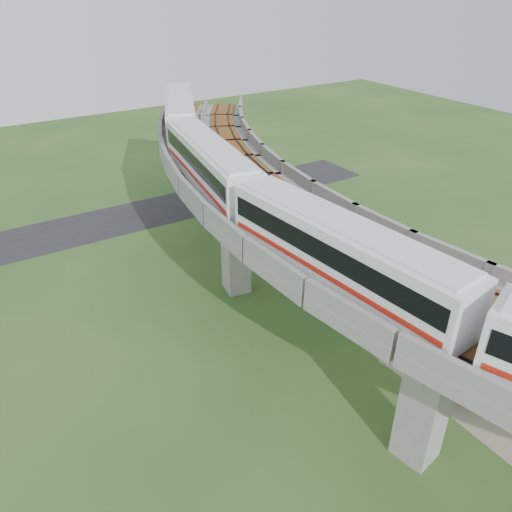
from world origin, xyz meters
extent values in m
plane|color=#274E1F|center=(0.00, 0.00, 0.00)|extent=(160.00, 160.00, 0.00)
cube|color=gray|center=(14.00, -2.00, 0.02)|extent=(18.00, 26.00, 0.04)
cube|color=#232326|center=(0.00, 30.00, 0.01)|extent=(60.00, 8.00, 0.03)
cube|color=#99968E|center=(9.12, 31.80, 4.20)|extent=(2.86, 2.93, 8.40)
cube|color=#99968E|center=(9.12, 31.80, 9.00)|extent=(7.21, 5.74, 1.20)
cube|color=#99968E|center=(0.91, 10.42, 4.20)|extent=(2.35, 2.51, 8.40)
cube|color=#99968E|center=(0.91, 10.42, 9.00)|extent=(7.31, 3.58, 1.20)
cube|color=#99968E|center=(0.91, -10.42, 4.20)|extent=(2.35, 2.51, 8.40)
cube|color=#99968E|center=(0.91, -10.42, 9.00)|extent=(7.31, 3.58, 1.20)
cube|color=gray|center=(6.19, 26.54, 10.00)|extent=(16.42, 20.91, 0.80)
cube|color=gray|center=(2.33, 28.44, 10.90)|extent=(8.66, 17.08, 1.00)
cube|color=gray|center=(10.04, 24.64, 10.90)|extent=(8.66, 17.08, 1.00)
cube|color=brown|center=(4.21, 27.51, 10.46)|extent=(10.68, 18.08, 0.12)
cube|color=black|center=(4.21, 27.51, 10.58)|extent=(9.69, 17.59, 0.12)
cube|color=brown|center=(8.16, 25.56, 10.46)|extent=(10.68, 18.08, 0.12)
cube|color=black|center=(8.16, 25.56, 10.58)|extent=(9.69, 17.59, 0.12)
cube|color=gray|center=(0.70, 9.13, 10.00)|extent=(11.77, 20.03, 0.80)
cube|color=gray|center=(-3.55, 9.78, 10.90)|extent=(3.22, 18.71, 1.00)
cube|color=gray|center=(4.95, 8.47, 10.90)|extent=(3.22, 18.71, 1.00)
cube|color=brown|center=(-1.48, 9.46, 10.46)|extent=(5.44, 19.05, 0.12)
cube|color=black|center=(-1.48, 9.46, 10.58)|extent=(4.35, 18.88, 0.12)
cube|color=brown|center=(2.87, 8.79, 10.46)|extent=(5.44, 19.05, 0.12)
cube|color=black|center=(2.87, 8.79, 10.58)|extent=(4.35, 18.88, 0.12)
cube|color=gray|center=(0.70, -9.13, 10.00)|extent=(11.77, 20.03, 0.80)
cube|color=gray|center=(-3.55, -9.78, 10.90)|extent=(3.22, 18.71, 1.00)
cube|color=gray|center=(4.95, -8.47, 10.90)|extent=(3.22, 18.71, 1.00)
cube|color=brown|center=(-1.48, -9.46, 10.46)|extent=(5.44, 19.05, 0.12)
cube|color=black|center=(-1.48, -9.46, 10.58)|extent=(4.35, 18.88, 0.12)
cube|color=brown|center=(2.87, -8.79, 10.46)|extent=(5.44, 19.05, 0.12)
cube|color=black|center=(2.87, -8.79, 10.58)|extent=(4.35, 18.88, 0.12)
cube|color=silver|center=(-1.95, -5.61, 12.24)|extent=(4.04, 15.18, 3.20)
cube|color=silver|center=(-1.95, -5.61, 13.94)|extent=(3.44, 14.39, 0.22)
cube|color=black|center=(-1.95, -5.61, 12.69)|extent=(4.05, 14.59, 1.15)
cube|color=#AB1E11|center=(-1.95, -5.61, 11.49)|extent=(4.05, 14.59, 0.30)
cube|color=black|center=(-1.95, -5.61, 10.78)|extent=(3.04, 12.87, 0.28)
cube|color=silver|center=(-1.40, 9.94, 12.24)|extent=(5.06, 15.24, 3.20)
cube|color=silver|center=(-1.40, 9.94, 13.94)|extent=(4.41, 14.41, 0.22)
cube|color=black|center=(-1.40, 9.94, 12.69)|extent=(5.03, 14.66, 1.15)
cube|color=#AB1E11|center=(-1.40, 9.94, 11.49)|extent=(5.03, 14.66, 0.30)
cube|color=black|center=(-1.40, 9.94, 10.78)|extent=(3.91, 12.89, 0.28)
cube|color=silver|center=(2.99, 24.87, 12.24)|extent=(8.47, 14.83, 3.20)
cube|color=silver|center=(2.99, 24.87, 13.94)|extent=(7.68, 13.93, 0.22)
cube|color=black|center=(2.99, 24.87, 12.69)|extent=(8.29, 14.30, 1.15)
cube|color=#AB1E11|center=(2.99, 24.87, 11.49)|extent=(8.29, 14.30, 0.30)
cube|color=black|center=(2.99, 24.87, 10.78)|extent=(6.84, 12.45, 0.28)
cylinder|color=#2D382D|center=(12.25, 19.29, 0.75)|extent=(0.08, 0.08, 1.50)
cube|color=#2D382D|center=(11.38, 16.98, 0.75)|extent=(1.69, 4.77, 1.40)
cylinder|color=#2D382D|center=(10.62, 14.63, 0.75)|extent=(0.08, 0.08, 1.50)
cube|color=#2D382D|center=(9.98, 12.24, 0.75)|extent=(1.23, 4.91, 1.40)
cylinder|color=#2D382D|center=(9.45, 9.83, 0.75)|extent=(0.08, 0.08, 1.50)
cube|color=#2D382D|center=(9.03, 7.39, 0.75)|extent=(0.75, 4.99, 1.40)
cylinder|color=#2D382D|center=(8.74, 4.94, 0.75)|extent=(0.08, 0.08, 1.50)
cube|color=#2D382D|center=(8.56, 2.47, 0.75)|extent=(0.27, 5.04, 1.40)
cylinder|color=#2D382D|center=(8.50, 0.00, 0.75)|extent=(0.08, 0.08, 1.50)
cube|color=#2D382D|center=(8.56, -2.47, 0.75)|extent=(0.27, 5.04, 1.40)
cylinder|color=#2D382D|center=(8.74, -4.94, 0.75)|extent=(0.08, 0.08, 1.50)
cube|color=#2D382D|center=(9.03, -7.39, 0.75)|extent=(0.75, 4.99, 1.40)
cylinder|color=#2D382D|center=(9.45, -9.83, 0.75)|extent=(0.08, 0.08, 1.50)
cylinder|color=#382314|center=(10.27, 21.30, 0.82)|extent=(0.18, 0.18, 1.64)
ellipsoid|color=#173C13|center=(10.27, 21.30, 2.31)|extent=(2.22, 2.22, 1.89)
cylinder|color=#382314|center=(7.86, 14.74, 0.90)|extent=(0.18, 0.18, 1.79)
ellipsoid|color=#173C13|center=(7.86, 14.74, 2.70)|extent=(3.04, 3.04, 2.58)
cylinder|color=#382314|center=(6.55, 7.56, 0.70)|extent=(0.18, 0.18, 1.39)
ellipsoid|color=#173C13|center=(6.55, 7.56, 1.98)|extent=(1.94, 1.94, 1.65)
cylinder|color=#382314|center=(6.55, 0.93, 0.86)|extent=(0.18, 0.18, 1.72)
ellipsoid|color=#173C13|center=(6.55, 0.93, 2.28)|extent=(1.88, 1.88, 1.60)
cylinder|color=#382314|center=(7.06, -8.94, 0.51)|extent=(0.18, 0.18, 1.02)
ellipsoid|color=#173C13|center=(7.06, -8.94, 1.66)|extent=(2.12, 2.12, 1.80)
imported|color=#A41C0F|center=(13.16, 0.64, 0.64)|extent=(3.50, 3.48, 1.21)
imported|color=black|center=(10.41, 1.94, 0.60)|extent=(3.94, 1.73, 1.13)
camera|label=1|loc=(-17.57, -22.29, 24.80)|focal=35.00mm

